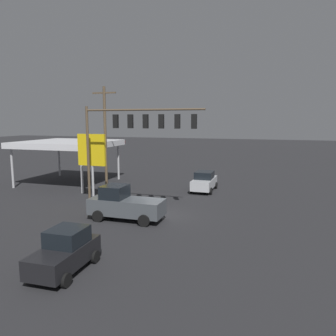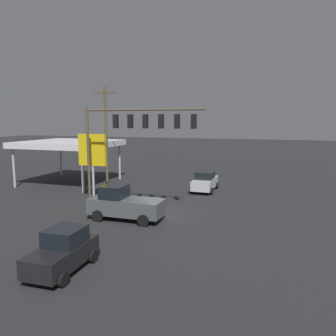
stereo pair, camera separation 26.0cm
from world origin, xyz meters
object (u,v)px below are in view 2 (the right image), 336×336
at_px(utility_pole, 106,137).
at_px(hatchback_crossing, 63,251).
at_px(price_sign, 92,153).
at_px(pickup_parked, 124,204).
at_px(sedan_far, 205,181).
at_px(traffic_signal_assembly, 135,129).

distance_m(utility_pole, hatchback_crossing, 17.67).
bearing_deg(hatchback_crossing, price_sign, -156.35).
bearing_deg(pickup_parked, hatchback_crossing, 95.61).
bearing_deg(sedan_far, pickup_parked, -16.91).
height_order(utility_pole, pickup_parked, utility_pole).
bearing_deg(price_sign, hatchback_crossing, 114.98).
bearing_deg(pickup_parked, sedan_far, -107.30).
distance_m(pickup_parked, sedan_far, 11.48).
bearing_deg(pickup_parked, price_sign, -39.32).
distance_m(price_sign, hatchback_crossing, 13.61).
bearing_deg(traffic_signal_assembly, hatchback_crossing, 93.98).
height_order(hatchback_crossing, sedan_far, hatchback_crossing).
height_order(traffic_signal_assembly, price_sign, traffic_signal_assembly).
xyz_separation_m(hatchback_crossing, sedan_far, (-2.67, -18.97, 0.00)).
height_order(traffic_signal_assembly, sedan_far, traffic_signal_assembly).
relative_size(traffic_signal_assembly, hatchback_crossing, 2.40).
bearing_deg(traffic_signal_assembly, utility_pole, -46.63).
height_order(pickup_parked, hatchback_crossing, pickup_parked).
distance_m(hatchback_crossing, sedan_far, 19.16).
relative_size(utility_pole, price_sign, 1.74).
bearing_deg(utility_pole, hatchback_crossing, 111.89).
xyz_separation_m(price_sign, hatchback_crossing, (-5.58, 11.98, -3.22)).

